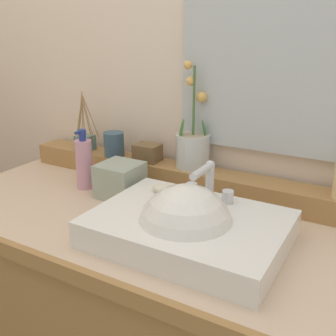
{
  "coord_description": "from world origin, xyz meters",
  "views": [
    {
      "loc": [
        0.56,
        -0.89,
        1.41
      ],
      "look_at": [
        0.06,
        -0.02,
        1.05
      ],
      "focal_mm": 42.74,
      "sensor_mm": 36.0,
      "label": 1
    }
  ],
  "objects_px": {
    "soap_bar": "(163,189)",
    "trinket_box": "(147,153)",
    "reed_diffuser": "(85,141)",
    "potted_plant": "(193,146)",
    "tumbler_cup": "(114,144)",
    "tissue_box": "(120,180)",
    "lotion_bottle": "(84,163)",
    "sink_basin": "(187,230)"
  },
  "relations": [
    {
      "from": "sink_basin",
      "to": "reed_diffuser",
      "type": "distance_m",
      "value": 0.69
    },
    {
      "from": "sink_basin",
      "to": "trinket_box",
      "type": "relative_size",
      "value": 5.48
    },
    {
      "from": "sink_basin",
      "to": "lotion_bottle",
      "type": "relative_size",
      "value": 2.35
    },
    {
      "from": "tumbler_cup",
      "to": "reed_diffuser",
      "type": "distance_m",
      "value": 0.14
    },
    {
      "from": "lotion_bottle",
      "to": "tissue_box",
      "type": "relative_size",
      "value": 1.59
    },
    {
      "from": "potted_plant",
      "to": "reed_diffuser",
      "type": "relative_size",
      "value": 1.54
    },
    {
      "from": "tissue_box",
      "to": "potted_plant",
      "type": "bearing_deg",
      "value": 47.05
    },
    {
      "from": "soap_bar",
      "to": "trinket_box",
      "type": "height_order",
      "value": "trinket_box"
    },
    {
      "from": "reed_diffuser",
      "to": "trinket_box",
      "type": "height_order",
      "value": "reed_diffuser"
    },
    {
      "from": "sink_basin",
      "to": "soap_bar",
      "type": "relative_size",
      "value": 6.95
    },
    {
      "from": "tumbler_cup",
      "to": "trinket_box",
      "type": "relative_size",
      "value": 1.0
    },
    {
      "from": "tissue_box",
      "to": "soap_bar",
      "type": "bearing_deg",
      "value": -16.04
    },
    {
      "from": "soap_bar",
      "to": "potted_plant",
      "type": "height_order",
      "value": "potted_plant"
    },
    {
      "from": "lotion_bottle",
      "to": "tissue_box",
      "type": "xyz_separation_m",
      "value": [
        0.15,
        0.0,
        -0.03
      ]
    },
    {
      "from": "tumbler_cup",
      "to": "lotion_bottle",
      "type": "height_order",
      "value": "lotion_bottle"
    },
    {
      "from": "potted_plant",
      "to": "trinket_box",
      "type": "height_order",
      "value": "potted_plant"
    },
    {
      "from": "reed_diffuser",
      "to": "trinket_box",
      "type": "relative_size",
      "value": 2.57
    },
    {
      "from": "potted_plant",
      "to": "trinket_box",
      "type": "bearing_deg",
      "value": -172.36
    },
    {
      "from": "trinket_box",
      "to": "lotion_bottle",
      "type": "bearing_deg",
      "value": -133.9
    },
    {
      "from": "reed_diffuser",
      "to": "tissue_box",
      "type": "xyz_separation_m",
      "value": [
        0.28,
        -0.16,
        -0.05
      ]
    },
    {
      "from": "potted_plant",
      "to": "reed_diffuser",
      "type": "bearing_deg",
      "value": -176.34
    },
    {
      "from": "potted_plant",
      "to": "trinket_box",
      "type": "relative_size",
      "value": 3.96
    },
    {
      "from": "potted_plant",
      "to": "lotion_bottle",
      "type": "bearing_deg",
      "value": -149.68
    },
    {
      "from": "reed_diffuser",
      "to": "lotion_bottle",
      "type": "bearing_deg",
      "value": -50.23
    },
    {
      "from": "soap_bar",
      "to": "lotion_bottle",
      "type": "height_order",
      "value": "lotion_bottle"
    },
    {
      "from": "soap_bar",
      "to": "tumbler_cup",
      "type": "height_order",
      "value": "tumbler_cup"
    },
    {
      "from": "potted_plant",
      "to": "trinket_box",
      "type": "distance_m",
      "value": 0.18
    },
    {
      "from": "soap_bar",
      "to": "tissue_box",
      "type": "bearing_deg",
      "value": 163.96
    },
    {
      "from": "soap_bar",
      "to": "lotion_bottle",
      "type": "relative_size",
      "value": 0.34
    },
    {
      "from": "reed_diffuser",
      "to": "lotion_bottle",
      "type": "relative_size",
      "value": 1.1
    },
    {
      "from": "soap_bar",
      "to": "reed_diffuser",
      "type": "bearing_deg",
      "value": 155.98
    },
    {
      "from": "tissue_box",
      "to": "sink_basin",
      "type": "bearing_deg",
      "value": -26.38
    },
    {
      "from": "trinket_box",
      "to": "tissue_box",
      "type": "height_order",
      "value": "trinket_box"
    },
    {
      "from": "lotion_bottle",
      "to": "trinket_box",
      "type": "bearing_deg",
      "value": 47.45
    },
    {
      "from": "lotion_bottle",
      "to": "tissue_box",
      "type": "bearing_deg",
      "value": 0.93
    },
    {
      "from": "potted_plant",
      "to": "tumbler_cup",
      "type": "xyz_separation_m",
      "value": [
        -0.31,
        -0.03,
        -0.03
      ]
    },
    {
      "from": "tumbler_cup",
      "to": "tissue_box",
      "type": "height_order",
      "value": "tumbler_cup"
    },
    {
      "from": "tumbler_cup",
      "to": "tissue_box",
      "type": "distance_m",
      "value": 0.21
    },
    {
      "from": "potted_plant",
      "to": "tumbler_cup",
      "type": "height_order",
      "value": "potted_plant"
    },
    {
      "from": "reed_diffuser",
      "to": "tumbler_cup",
      "type": "bearing_deg",
      "value": -2.03
    },
    {
      "from": "sink_basin",
      "to": "tissue_box",
      "type": "xyz_separation_m",
      "value": [
        -0.33,
        0.16,
        0.02
      ]
    },
    {
      "from": "trinket_box",
      "to": "tissue_box",
      "type": "distance_m",
      "value": 0.17
    }
  ]
}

